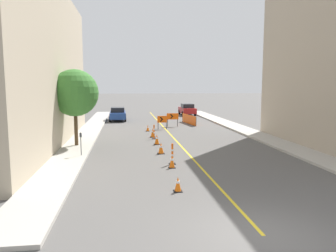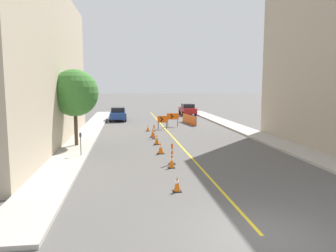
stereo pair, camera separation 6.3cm
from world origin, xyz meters
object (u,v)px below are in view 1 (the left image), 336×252
Objects in this scene: arrow_barricade_primary at (162,120)px; parked_car_curb_mid at (187,109)px; traffic_cone_nearest at (178,184)px; delineator_post_rear at (154,133)px; parking_meter_near_curb at (81,139)px; traffic_cone_farthest at (148,128)px; traffic_cone_fourth at (157,139)px; arrow_barricade_secondary at (173,117)px; traffic_cone_third at (161,148)px; delineator_post_front at (172,155)px; parked_car_curb_near at (118,114)px; traffic_cone_fifth at (153,133)px; street_tree_left_near at (75,93)px; traffic_cone_second at (172,161)px.

parked_car_curb_mid is at bearing 66.21° from arrow_barricade_primary.
parked_car_curb_mid is (6.57, 32.30, 0.50)m from traffic_cone_nearest.
parking_meter_near_curb is at bearing -128.37° from delineator_post_rear.
delineator_post_rear is (0.19, -4.36, 0.19)m from traffic_cone_farthest.
traffic_cone_fourth is at bearing -90.33° from delineator_post_rear.
delineator_post_rear is at bearing 89.67° from traffic_cone_fourth.
delineator_post_rear reaches higher than traffic_cone_nearest.
traffic_cone_fourth is 2.42m from delineator_post_rear.
arrow_barricade_secondary reaches higher than delineator_post_rear.
traffic_cone_third is at bearing -100.66° from arrow_barricade_primary.
delineator_post_front reaches higher than traffic_cone_farthest.
traffic_cone_fourth is 16.30m from parked_car_curb_near.
parked_car_curb_mid is (6.14, 27.79, 0.31)m from delineator_post_front.
parking_meter_near_curb is (-4.77, -3.62, 0.72)m from traffic_cone_fourth.
traffic_cone_nearest is 13.67m from traffic_cone_fifth.
arrow_barricade_secondary is (2.71, 2.92, 0.69)m from traffic_cone_farthest.
street_tree_left_near is (-5.76, 5.55, 3.18)m from delineator_post_front.
street_tree_left_near is (-5.45, 2.82, 3.32)m from traffic_cone_third.
delineator_post_rear reaches higher than traffic_cone_farthest.
traffic_cone_fourth reaches higher than traffic_cone_fifth.
traffic_cone_nearest is at bearing -90.96° from traffic_cone_fourth.
traffic_cone_fourth is 8.06m from arrow_barricade_primary.
traffic_cone_nearest is at bearing -94.58° from traffic_cone_second.
street_tree_left_near is (-5.50, -0.29, 3.30)m from traffic_cone_fourth.
delineator_post_front is at bearing -87.48° from traffic_cone_fourth.
traffic_cone_fourth is 0.56× the size of parking_meter_near_curb.
traffic_cone_farthest is at bearing 91.45° from traffic_cone_fourth.
traffic_cone_farthest is 0.14× the size of parked_car_curb_mid.
traffic_cone_third is 13.09m from arrow_barricade_secondary.
traffic_cone_fourth is 1.01× the size of traffic_cone_fifth.
street_tree_left_near reaches higher than arrow_barricade_primary.
delineator_post_rear is 0.26× the size of parked_car_curb_mid.
traffic_cone_third is 9.90m from traffic_cone_farthest.
parked_car_curb_mid reaches higher than traffic_cone_nearest.
parked_car_curb_mid reaches higher than parking_meter_near_curb.
parked_car_curb_mid is (6.39, 21.95, 0.43)m from traffic_cone_fourth.
parked_car_curb_near is at bearing 103.50° from traffic_cone_fifth.
traffic_cone_fourth is 0.17× the size of parked_car_curb_near.
parking_meter_near_curb reaches higher than arrow_barricade_secondary.
parked_car_curb_near reaches higher than arrow_barricade_primary.
traffic_cone_fourth is at bearing 91.08° from traffic_cone_second.
parking_meter_near_curb is (-7.31, -13.32, 0.11)m from arrow_barricade_secondary.
parked_car_curb_near reaches higher than parking_meter_near_curb.
arrow_barricade_secondary is at bearing 68.22° from traffic_cone_fifth.
delineator_post_rear is 20.55m from parked_car_curb_mid.
parking_meter_near_curb is at bearing -121.42° from arrow_barricade_primary.
delineator_post_rear is 5.67m from arrow_barricade_primary.
parking_meter_near_curb reaches higher than traffic_cone_second.
traffic_cone_third reaches higher than traffic_cone_farthest.
parking_meter_near_curb reaches higher than traffic_cone_farthest.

